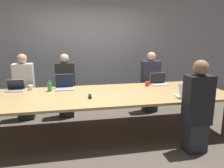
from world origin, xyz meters
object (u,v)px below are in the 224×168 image
Objects in this scene: laptop_far_right at (158,81)px; cup_far_left at (31,88)px; laptop_far_left at (16,87)px; person_far_right at (150,83)px; person_far_midleft at (66,87)px; laptop_far_midleft at (64,85)px; stapler at (90,96)px; person_far_left at (25,88)px; laptop_near_right at (187,94)px; bottle_far_midleft at (50,87)px; person_near_right at (197,108)px; cup_far_right at (147,84)px.

laptop_far_right reaches higher than cup_far_left.
laptop_far_left is 3.17× the size of cup_far_left.
person_far_midleft is at bearing 179.40° from person_far_right.
laptop_far_midleft is 0.85m from stapler.
person_far_left is 1.77m from stapler.
person_far_right is 1.00× the size of person_far_left.
laptop_far_right is 0.24× the size of person_far_left.
cup_far_left is at bearing -21.81° from laptop_near_right.
laptop_far_right is (-0.07, 1.03, 0.00)m from laptop_near_right.
laptop_far_left is (-0.63, 0.16, -0.02)m from bottle_far_midleft.
person_far_left is at bearing 169.53° from laptop_far_right.
person_near_right reaches higher than bottle_far_midleft.
laptop_far_right reaches higher than laptop_far_left.
bottle_far_midleft reaches higher than stapler.
laptop_far_right reaches higher than laptop_near_right.
person_far_left is at bearing 148.89° from laptop_far_midleft.
person_far_right is at bearing -89.41° from person_near_right.
person_far_right reaches higher than bottle_far_midleft.
cup_far_right is (1.66, -0.09, -0.04)m from laptop_far_midleft.
laptop_far_midleft is 0.90m from laptop_far_left.
person_far_midleft is 4.50× the size of laptop_far_left.
laptop_far_midleft is at bearing -166.95° from person_far_right.
laptop_far_left is at bearing -171.40° from person_far_right.
bottle_far_midleft is at bearing -178.50° from cup_far_right.
person_far_left is at bearing 178.89° from person_far_right.
cup_far_left is (-0.63, 0.02, -0.03)m from laptop_far_midleft.
laptop_near_right is 1.08× the size of laptop_far_left.
person_near_right reaches higher than stapler.
cup_far_right is at bearing 1.50° from bottle_far_midleft.
person_far_left is at bearing 131.14° from bottle_far_midleft.
person_far_right is 4.54× the size of laptop_far_left.
person_far_left is (-2.78, 0.05, -0.00)m from person_far_right.
laptop_far_right is at bearing -0.60° from laptop_far_left.
bottle_far_midleft is 0.66× the size of laptop_far_left.
stapler is (1.05, -0.76, -0.02)m from cup_far_left.
laptop_near_right is 2.51m from person_far_midleft.
person_near_right reaches higher than person_far_left.
person_near_right is 1.03× the size of person_far_midleft.
bottle_far_midleft is 0.60× the size of laptop_far_right.
person_far_midleft is 0.85m from person_far_left.
cup_far_left reaches higher than stapler.
bottle_far_midleft is (-0.27, -0.14, 0.01)m from laptop_far_midleft.
person_far_right reaches higher than laptop_far_midleft.
laptop_far_midleft reaches higher than bottle_far_midleft.
person_far_right is at bearing -0.60° from person_far_midleft.
laptop_far_right is (2.21, 0.14, -0.02)m from bottle_far_midleft.
bottle_far_midleft reaches higher than cup_far_left.
laptop_near_right is 3.24m from person_far_left.
cup_far_left is (-2.57, -0.43, 0.12)m from person_far_right.
laptop_near_right is 1.65× the size of bottle_far_midleft.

